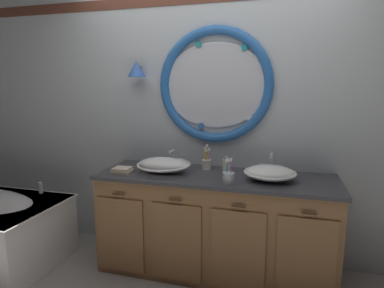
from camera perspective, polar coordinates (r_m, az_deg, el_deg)
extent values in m
plane|color=gray|center=(2.85, 0.40, -23.45)|extent=(14.00, 14.00, 0.00)
cube|color=silver|center=(2.96, 3.48, 4.78)|extent=(6.40, 0.08, 2.60)
ellipsoid|color=silver|center=(2.88, 4.04, 10.29)|extent=(0.94, 0.02, 0.74)
torus|color=#2866B7|center=(2.88, 4.02, 10.29)|extent=(1.02, 0.08, 1.02)
cube|color=#2866B7|center=(2.81, 13.50, 10.68)|extent=(0.05, 0.01, 0.05)
cube|color=teal|center=(2.85, 9.21, 16.52)|extent=(0.05, 0.01, 0.05)
cube|color=teal|center=(2.93, 1.16, 17.25)|extent=(0.05, 0.01, 0.05)
cube|color=red|center=(2.99, -4.40, 12.83)|extent=(0.04, 0.01, 0.04)
cube|color=yellow|center=(2.99, -4.19, 7.45)|extent=(0.05, 0.01, 0.05)
cube|color=#2866B7|center=(2.92, 1.58, 3.24)|extent=(0.05, 0.01, 0.05)
cube|color=silver|center=(2.83, 10.15, 4.57)|extent=(0.05, 0.01, 0.05)
cylinder|color=#4C3823|center=(3.08, -9.37, 13.28)|extent=(0.02, 0.09, 0.02)
cone|color=blue|center=(3.04, -9.77, 12.94)|extent=(0.17, 0.17, 0.14)
cube|color=olive|center=(2.84, 3.99, -14.11)|extent=(1.92, 0.61, 0.82)
cube|color=#38383D|center=(2.69, 4.11, -5.79)|extent=(1.96, 0.64, 0.03)
cube|color=#38383D|center=(2.99, 5.24, -5.67)|extent=(1.92, 0.02, 0.11)
cube|color=olive|center=(2.81, -12.51, -15.47)|extent=(0.40, 0.02, 0.63)
cylinder|color=#422D1E|center=(2.67, -12.93, -8.69)|extent=(0.10, 0.01, 0.01)
cube|color=olive|center=(2.64, -2.84, -17.05)|extent=(0.40, 0.02, 0.63)
cylinder|color=#422D1E|center=(2.48, -3.01, -9.89)|extent=(0.10, 0.01, 0.01)
cube|color=olive|center=(2.54, 8.04, -18.27)|extent=(0.40, 0.02, 0.63)
cylinder|color=#422D1E|center=(2.38, 8.21, -10.89)|extent=(0.10, 0.01, 0.01)
cube|color=olive|center=(2.53, 19.48, -18.87)|extent=(0.40, 0.02, 0.63)
cylinder|color=#422D1E|center=(2.37, 20.02, -11.49)|extent=(0.10, 0.01, 0.01)
cylinder|color=silver|center=(3.46, -25.21, -7.01)|extent=(0.04, 0.04, 0.11)
ellipsoid|color=white|center=(2.76, -5.02, -3.69)|extent=(0.44, 0.26, 0.13)
torus|color=white|center=(2.76, -5.03, -3.63)|extent=(0.46, 0.46, 0.02)
cylinder|color=silver|center=(2.76, -5.03, -3.63)|extent=(0.03, 0.03, 0.01)
ellipsoid|color=white|center=(2.59, 13.62, -5.00)|extent=(0.39, 0.31, 0.12)
torus|color=white|center=(2.59, 13.63, -4.94)|extent=(0.41, 0.41, 0.02)
cylinder|color=silver|center=(2.59, 13.63, -4.94)|extent=(0.03, 0.03, 0.01)
cylinder|color=silver|center=(3.01, -3.26, -3.55)|extent=(0.05, 0.05, 0.02)
cylinder|color=silver|center=(2.99, -3.28, -2.26)|extent=(0.02, 0.02, 0.12)
sphere|color=silver|center=(2.98, -3.29, -1.14)|extent=(0.03, 0.03, 0.03)
cylinder|color=silver|center=(2.93, -3.62, -1.33)|extent=(0.02, 0.10, 0.02)
cylinder|color=silver|center=(3.03, -4.72, -3.08)|extent=(0.04, 0.04, 0.06)
cylinder|color=silver|center=(2.98, -1.79, -3.28)|extent=(0.04, 0.04, 0.06)
cube|color=silver|center=(3.02, -4.73, -2.45)|extent=(0.05, 0.01, 0.01)
cube|color=silver|center=(2.97, -1.79, -2.64)|extent=(0.05, 0.01, 0.01)
cylinder|color=silver|center=(2.85, 13.80, -4.60)|extent=(0.05, 0.05, 0.02)
cylinder|color=silver|center=(2.83, 13.87, -3.12)|extent=(0.02, 0.02, 0.13)
sphere|color=silver|center=(2.82, 13.92, -1.83)|extent=(0.03, 0.03, 0.03)
cylinder|color=silver|center=(2.77, 13.88, -2.06)|extent=(0.02, 0.11, 0.02)
cylinder|color=silver|center=(2.85, 12.29, -4.13)|extent=(0.04, 0.04, 0.06)
cylinder|color=silver|center=(2.85, 15.35, -4.29)|extent=(0.04, 0.04, 0.06)
cube|color=silver|center=(2.84, 12.32, -3.47)|extent=(0.05, 0.01, 0.01)
cube|color=silver|center=(2.84, 15.38, -3.62)|extent=(0.05, 0.01, 0.01)
cylinder|color=white|center=(2.84, 2.61, -3.70)|extent=(0.07, 0.07, 0.08)
torus|color=white|center=(2.83, 2.61, -2.87)|extent=(0.08, 0.08, 0.01)
cylinder|color=pink|center=(2.83, 3.02, -2.74)|extent=(0.02, 0.03, 0.16)
cube|color=white|center=(2.81, 3.04, -0.95)|extent=(0.02, 0.02, 0.03)
cylinder|color=yellow|center=(2.84, 2.68, -2.38)|extent=(0.02, 0.01, 0.19)
cube|color=white|center=(2.82, 2.70, -0.32)|extent=(0.02, 0.02, 0.02)
cylinder|color=yellow|center=(2.84, 2.30, -2.67)|extent=(0.02, 0.02, 0.16)
cube|color=white|center=(2.82, 2.32, -0.84)|extent=(0.02, 0.02, 0.02)
cylinder|color=orange|center=(2.82, 2.50, -2.86)|extent=(0.03, 0.03, 0.15)
cube|color=white|center=(2.80, 2.51, -1.11)|extent=(0.02, 0.02, 0.03)
cylinder|color=silver|center=(2.45, 6.51, -6.04)|extent=(0.08, 0.08, 0.08)
torus|color=silver|center=(2.44, 6.53, -5.10)|extent=(0.09, 0.09, 0.01)
cylinder|color=purple|center=(2.44, 6.85, -4.90)|extent=(0.03, 0.02, 0.16)
cube|color=white|center=(2.41, 6.90, -2.80)|extent=(0.02, 0.02, 0.02)
cylinder|color=#19ADB2|center=(2.44, 6.19, -4.95)|extent=(0.01, 0.03, 0.15)
cube|color=white|center=(2.42, 6.23, -2.93)|extent=(0.02, 0.02, 0.02)
cylinder|color=#EFE5C6|center=(2.70, 6.07, -4.03)|extent=(0.07, 0.07, 0.13)
cylinder|color=silver|center=(2.69, 6.10, -2.53)|extent=(0.04, 0.04, 0.02)
cylinder|color=silver|center=(2.67, 6.03, -2.32)|extent=(0.01, 0.04, 0.01)
cube|color=beige|center=(2.81, -12.25, -4.75)|extent=(0.16, 0.14, 0.02)
cube|color=beige|center=(2.80, -12.27, -4.32)|extent=(0.15, 0.13, 0.02)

